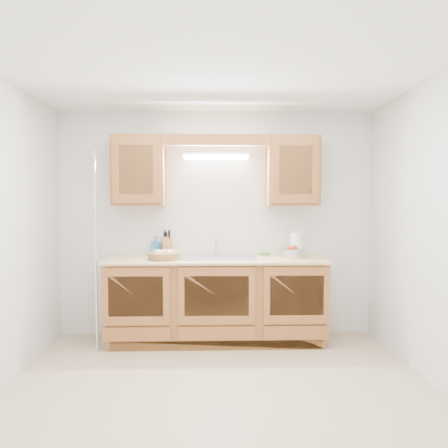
{
  "coord_description": "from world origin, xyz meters",
  "views": [
    {
      "loc": [
        -0.05,
        -3.4,
        1.5
      ],
      "look_at": [
        0.07,
        0.85,
        1.28
      ],
      "focal_mm": 35.0,
      "sensor_mm": 36.0,
      "label": 1
    }
  ],
  "objects_px": {
    "fruit_basket": "(164,255)",
    "knife_block": "(167,246)",
    "paper_towel": "(296,245)",
    "apple_bowl": "(291,252)"
  },
  "relations": [
    {
      "from": "paper_towel",
      "to": "fruit_basket",
      "type": "bearing_deg",
      "value": -172.76
    },
    {
      "from": "knife_block",
      "to": "apple_bowl",
      "type": "distance_m",
      "value": 1.35
    },
    {
      "from": "paper_towel",
      "to": "knife_block",
      "type": "bearing_deg",
      "value": 175.94
    },
    {
      "from": "paper_towel",
      "to": "apple_bowl",
      "type": "distance_m",
      "value": 0.11
    },
    {
      "from": "fruit_basket",
      "to": "knife_block",
      "type": "bearing_deg",
      "value": 89.97
    },
    {
      "from": "fruit_basket",
      "to": "apple_bowl",
      "type": "relative_size",
      "value": 1.37
    },
    {
      "from": "fruit_basket",
      "to": "knife_block",
      "type": "relative_size",
      "value": 1.4
    },
    {
      "from": "fruit_basket",
      "to": "apple_bowl",
      "type": "xyz_separation_m",
      "value": [
        1.34,
        0.12,
        0.01
      ]
    },
    {
      "from": "knife_block",
      "to": "fruit_basket",
      "type": "bearing_deg",
      "value": -103.47
    },
    {
      "from": "fruit_basket",
      "to": "apple_bowl",
      "type": "distance_m",
      "value": 1.35
    }
  ]
}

